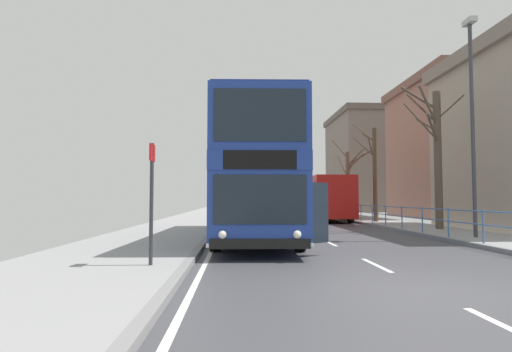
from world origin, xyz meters
TOP-DOWN VIEW (x-y plane):
  - ground at (-0.72, -0.00)m, footprint 15.80×140.00m
  - double_decker_bus_main at (-2.51, 8.77)m, footprint 3.26×11.62m
  - background_bus_far_lane at (2.85, 22.91)m, footprint 2.83×11.04m
  - pedestrian_railing_far_kerb at (4.45, 10.00)m, footprint 0.05×21.39m
  - bus_stop_sign_near at (-5.01, 1.94)m, footprint 0.08×0.44m
  - street_lamp_far_side at (5.41, 7.79)m, footprint 0.28×0.60m
  - bare_tree_far_00 at (6.05, 11.91)m, footprint 3.18×2.67m
  - bare_tree_far_01 at (5.28, 18.38)m, footprint 1.38×2.68m
  - bare_tree_far_02 at (5.35, 24.57)m, footprint 2.89×2.39m
  - background_building_00 at (17.20, 25.24)m, footprint 13.91×11.50m
  - background_building_02 at (15.16, 45.50)m, footprint 12.02×12.87m

SIDE VIEW (x-z plane):
  - ground at x=-0.72m, z-range -0.06..0.14m
  - pedestrian_railing_far_kerb at x=4.45m, z-range 0.32..1.37m
  - background_bus_far_lane at x=2.85m, z-range 0.15..3.11m
  - bus_stop_sign_near at x=-5.01m, z-range 0.44..3.01m
  - double_decker_bus_main at x=-2.51m, z-range 0.11..4.61m
  - bare_tree_far_02 at x=5.35m, z-range 0.00..5.90m
  - bare_tree_far_01 at x=5.28m, z-range 0.07..6.40m
  - bare_tree_far_00 at x=6.05m, z-range 0.33..7.03m
  - street_lamp_far_side at x=5.41m, z-range 0.75..8.82m
  - background_building_00 at x=17.20m, z-range 0.03..11.06m
  - background_building_02 at x=15.16m, z-range 0.03..12.44m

